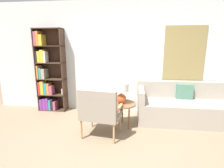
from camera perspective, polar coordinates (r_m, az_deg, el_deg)
name	(u,v)px	position (r m, az deg, el deg)	size (l,w,h in m)	color
ground_plane	(102,158)	(2.87, -3.18, -22.87)	(14.00, 14.00, 0.00)	#847056
wall_back	(118,58)	(4.35, 1.82, 8.50)	(6.40, 0.08, 2.70)	silver
bookshelf	(48,74)	(4.72, -20.29, 3.02)	(0.70, 0.30, 2.06)	#422B1E
armchair	(99,110)	(3.14, -4.12, -8.44)	(0.76, 0.67, 0.92)	tan
couch	(185,107)	(4.25, 22.71, -6.90)	(2.08, 0.89, 0.84)	#9E9384
side_table	(122,105)	(3.58, 3.28, -6.99)	(0.57, 0.57, 0.51)	brown
table_lamp	(121,91)	(3.48, 3.08, -2.41)	(0.29, 0.29, 0.42)	#C65128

